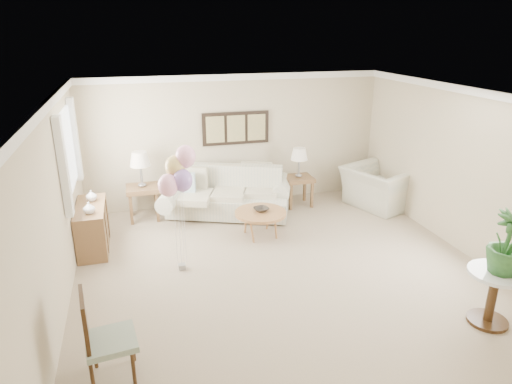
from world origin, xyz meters
TOP-DOWN VIEW (x-y plane):
  - ground_plane at (0.00, 0.00)m, footprint 6.00×6.00m
  - room_shell at (-0.11, 0.09)m, footprint 6.04×6.04m
  - wall_art_triptych at (0.00, 2.96)m, footprint 1.35×0.06m
  - sofa at (-0.32, 2.34)m, footprint 2.82×1.73m
  - end_table_left at (-1.91, 2.53)m, footprint 0.59×0.54m
  - end_table_right at (1.15, 2.42)m, footprint 0.56×0.51m
  - lamp_left at (-1.91, 2.53)m, footprint 0.38×0.38m
  - lamp_right at (1.15, 2.42)m, footprint 0.34×0.34m
  - coffee_table at (0.01, 1.21)m, footprint 0.89×0.89m
  - decor_bowl at (0.03, 1.24)m, footprint 0.31×0.31m
  - armchair at (2.68, 1.92)m, footprint 1.46×1.55m
  - side_table at (2.03, -1.94)m, footprint 0.66×0.66m
  - potted_plant at (2.06, -1.96)m, footprint 0.53×0.53m
  - accent_chair at (-2.47, -1.68)m, footprint 0.55×0.55m
  - credenza at (-2.76, 1.50)m, footprint 0.46×1.20m
  - vase_white at (-2.74, 1.18)m, footprint 0.23×0.23m
  - vase_sage at (-2.74, 1.74)m, footprint 0.22×0.22m
  - balloon_cluster at (-1.43, 0.39)m, footprint 0.56×0.42m

SIDE VIEW (x-z plane):
  - ground_plane at x=0.00m, z-range 0.00..0.00m
  - sofa at x=-0.32m, z-range -0.10..0.83m
  - credenza at x=-2.76m, z-range 0.00..0.74m
  - armchair at x=2.68m, z-range 0.00..0.81m
  - coffee_table at x=0.01m, z-range 0.19..0.64m
  - decor_bowl at x=0.03m, z-range 0.45..0.51m
  - end_table_right at x=1.15m, z-range 0.21..0.81m
  - accent_chair at x=-2.47m, z-range 0.02..1.03m
  - side_table at x=2.03m, z-range 0.18..0.89m
  - end_table_left at x=-1.91m, z-range 0.22..0.87m
  - vase_white at x=-2.74m, z-range 0.74..0.93m
  - vase_sage at x=-2.74m, z-range 0.74..0.93m
  - lamp_right at x=1.15m, z-range 0.76..1.36m
  - potted_plant at x=2.06m, z-range 0.71..1.47m
  - lamp_left at x=-1.91m, z-range 0.82..1.49m
  - balloon_cluster at x=-1.43m, z-range 0.57..2.47m
  - wall_art_triptych at x=0.00m, z-range 1.23..1.88m
  - room_shell at x=-0.11m, z-range 0.33..2.93m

